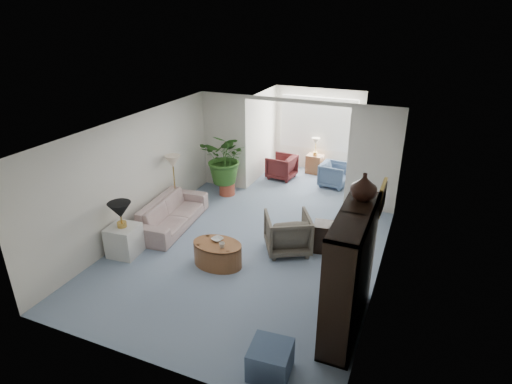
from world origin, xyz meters
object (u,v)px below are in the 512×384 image
at_px(end_table, 124,240).
at_px(sunroom_table, 314,164).
at_px(entertainment_cabinet, 350,273).
at_px(coffee_cup, 222,245).
at_px(coffee_bowl, 217,239).
at_px(coffee_table, 218,254).
at_px(ottoman, 270,360).
at_px(table_lamp, 120,210).
at_px(sunroom_chair_blue, 334,175).
at_px(plant_pot, 227,189).
at_px(cabinet_urn, 364,186).
at_px(floor_lamp, 173,162).
at_px(wingback_chair, 288,233).
at_px(side_table_dark, 326,237).
at_px(sunroom_chair_maroon, 282,167).
at_px(framed_picture, 383,198).
at_px(sofa, 172,213).

xyz_separation_m(end_table, sunroom_table, (2.20, 5.75, -0.03)).
height_order(entertainment_cabinet, sunroom_table, entertainment_cabinet).
relative_size(coffee_cup, sunroom_table, 0.20).
distance_m(end_table, coffee_bowl, 1.86).
xyz_separation_m(coffee_table, ottoman, (1.83, -2.02, -0.01)).
xyz_separation_m(table_lamp, entertainment_cabinet, (4.38, -0.37, -0.00)).
xyz_separation_m(ottoman, sunroom_chair_blue, (-0.72, 6.64, 0.11)).
xyz_separation_m(table_lamp, coffee_bowl, (1.79, 0.48, -0.48)).
bearing_deg(plant_pot, sunroom_table, 55.22).
bearing_deg(cabinet_urn, floor_lamp, 157.33).
bearing_deg(cabinet_urn, wingback_chair, 140.76).
height_order(side_table_dark, sunroom_table, side_table_dark).
bearing_deg(table_lamp, sunroom_chair_maroon, 73.88).
relative_size(end_table, ottoman, 1.14).
bearing_deg(plant_pot, floor_lamp, -115.95).
distance_m(wingback_chair, entertainment_cabinet, 2.37).
bearing_deg(coffee_table, table_lamp, -168.40).
xyz_separation_m(floor_lamp, wingback_chair, (2.99, -0.65, -0.86)).
xyz_separation_m(coffee_cup, plant_pot, (-1.45, 3.09, -0.34)).
distance_m(entertainment_cabinet, sunroom_chair_blue, 5.60).
relative_size(entertainment_cabinet, sunroom_table, 3.51).
xyz_separation_m(framed_picture, sofa, (-4.41, 0.58, -1.39)).
height_order(end_table, cabinet_urn, cabinet_urn).
height_order(coffee_cup, ottoman, coffee_cup).
bearing_deg(sunroom_chair_maroon, table_lamp, -10.43).
distance_m(sofa, wingback_chair, 2.67).
xyz_separation_m(wingback_chair, cabinet_urn, (1.51, -1.23, 1.71)).
xyz_separation_m(floor_lamp, ottoman, (3.79, -3.65, -1.04)).
distance_m(sofa, coffee_table, 1.91).
bearing_deg(side_table_dark, entertainment_cabinet, -68.25).
bearing_deg(end_table, sunroom_chair_maroon, 73.88).
xyz_separation_m(floor_lamp, cabinet_urn, (4.50, -1.88, 0.85)).
distance_m(table_lamp, sunroom_table, 6.19).
xyz_separation_m(side_table_dark, sunroom_chair_blue, (-0.63, 3.34, 0.03)).
xyz_separation_m(sunroom_chair_blue, sunroom_chair_maroon, (-1.50, 0.00, 0.01)).
distance_m(floor_lamp, plant_pot, 1.86).
height_order(floor_lamp, coffee_cup, floor_lamp).
bearing_deg(plant_pot, table_lamp, -99.12).
xyz_separation_m(sofa, plant_pot, (0.34, 2.02, -0.15)).
bearing_deg(sunroom_chair_blue, sunroom_table, 50.69).
xyz_separation_m(sofa, sunroom_chair_blue, (2.75, 3.65, 0.01)).
height_order(sofa, floor_lamp, floor_lamp).
relative_size(entertainment_cabinet, sunroom_chair_maroon, 2.60).
distance_m(coffee_table, coffee_bowl, 0.27).
relative_size(framed_picture, floor_lamp, 1.39).
distance_m(framed_picture, end_table, 4.88).
relative_size(sofa, table_lamp, 4.78).
relative_size(table_lamp, sunroom_chair_maroon, 0.60).
distance_m(coffee_bowl, plant_pot, 3.16).
bearing_deg(coffee_bowl, table_lamp, -165.05).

